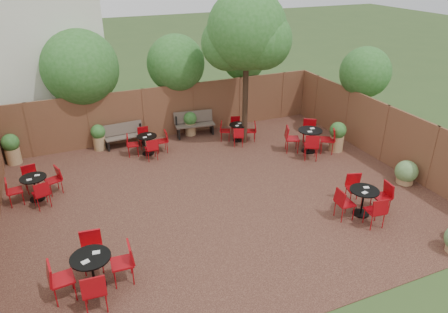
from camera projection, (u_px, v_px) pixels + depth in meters
name	position (u px, v px, depth m)	size (l,w,h in m)	color
ground	(221.00, 195.00, 12.44)	(80.00, 80.00, 0.00)	#354F23
courtyard_paving	(221.00, 195.00, 12.43)	(12.00, 10.00, 0.02)	#361B16
fence_back	(170.00, 111.00, 16.13)	(12.00, 0.08, 2.00)	brown
fence_right	(384.00, 133.00, 14.12)	(0.08, 10.00, 2.00)	brown
neighbour_building	(27.00, 27.00, 15.70)	(5.00, 4.00, 8.00)	silver
overhang_foliage	(105.00, 91.00, 12.86)	(15.34, 10.67, 2.71)	#28611F
courtyard_tree	(247.00, 35.00, 14.16)	(2.85, 2.76, 5.50)	black
park_bench_left	(124.00, 135.00, 15.37)	(1.44, 0.54, 0.88)	brown
park_bench_right	(194.00, 123.00, 16.33)	(1.57, 0.69, 0.94)	brown
bistro_tables	(213.00, 175.00, 12.63)	(10.73, 7.67, 0.96)	black
planters	(168.00, 136.00, 15.00)	(11.29, 4.06, 1.08)	#A57F52
low_shrubs	(436.00, 207.00, 11.22)	(2.05, 3.73, 0.74)	#A57F52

